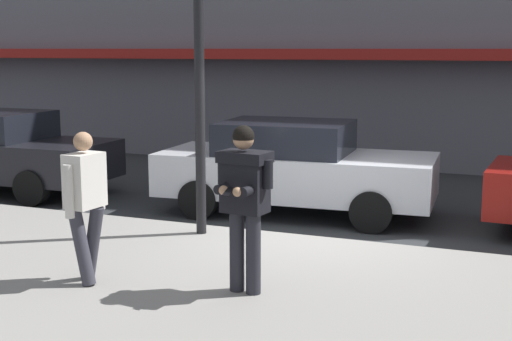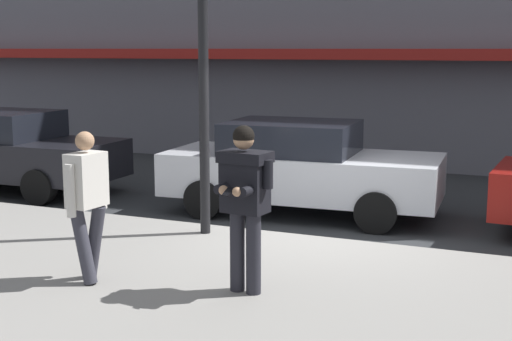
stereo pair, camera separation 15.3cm
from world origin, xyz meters
The scene contains 8 objects.
ground_plane centered at (0.00, 0.00, 0.00)m, with size 80.00×80.00×0.00m, color #2B2D30.
sidewalk centered at (1.00, -2.85, 0.07)m, with size 32.00×5.30×0.14m, color gray.
curb_paint_line centered at (1.00, 0.05, 0.00)m, with size 28.00×0.12×0.01m, color silver.
parked_sedan_near centered at (-6.83, 1.23, 0.79)m, with size 4.55×2.02×1.54m.
parked_sedan_mid centered at (-0.93, 1.56, 0.79)m, with size 4.60×2.14×1.54m.
man_texting_on_phone centered at (-0.02, -2.72, 1.25)m, with size 0.65×0.61×1.81m.
pedestrian_in_light_coat centered at (-1.78, -3.05, 1.11)m, with size 0.36×0.60×1.70m.
street_lamp_post centered at (-1.55, -0.65, 3.14)m, with size 0.36×0.36×4.88m.
Camera 2 is at (2.95, -9.42, 2.72)m, focal length 50.00 mm.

